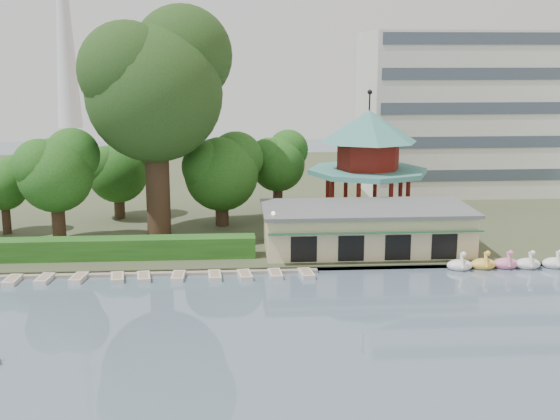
{
  "coord_description": "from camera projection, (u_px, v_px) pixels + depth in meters",
  "views": [
    {
      "loc": [
        -1.88,
        -38.36,
        17.45
      ],
      "look_at": [
        2.0,
        18.0,
        5.0
      ],
      "focal_mm": 45.0,
      "sensor_mm": 36.0,
      "label": 1
    }
  ],
  "objects": [
    {
      "name": "boathouse",
      "position": [
        366.0,
        228.0,
        62.82
      ],
      "size": [
        18.6,
        9.39,
        3.9
      ],
      "color": "beige",
      "rests_on": "shore"
    },
    {
      "name": "dock",
      "position": [
        110.0,
        273.0,
        57.18
      ],
      "size": [
        34.0,
        1.6,
        0.24
      ],
      "primitive_type": "cube",
      "color": "gray",
      "rests_on": "ground"
    },
    {
      "name": "shore",
      "position": [
        247.0,
        190.0,
        91.87
      ],
      "size": [
        220.0,
        70.0,
        0.4
      ],
      "primitive_type": "cube",
      "color": "#424930",
      "rests_on": "ground"
    },
    {
      "name": "pavilion",
      "position": [
        368.0,
        155.0,
        71.62
      ],
      "size": [
        12.4,
        12.4,
        13.5
      ],
      "color": "beige",
      "rests_on": "shore"
    },
    {
      "name": "big_tree",
      "position": [
        156.0,
        82.0,
        64.89
      ],
      "size": [
        13.96,
        13.01,
        21.85
      ],
      "color": "#3A281C",
      "rests_on": "shore"
    },
    {
      "name": "moored_rowboats",
      "position": [
        114.0,
        278.0,
        55.77
      ],
      "size": [
        31.92,
        2.64,
        0.36
      ],
      "color": "beige",
      "rests_on": "ground"
    },
    {
      "name": "hedge",
      "position": [
        80.0,
        249.0,
        59.94
      ],
      "size": [
        30.0,
        2.0,
        1.8
      ],
      "primitive_type": "cube",
      "color": "#265A1B",
      "rests_on": "shore"
    },
    {
      "name": "office_building",
      "position": [
        504.0,
        118.0,
        89.09
      ],
      "size": [
        38.0,
        18.0,
        20.0
      ],
      "color": "silver",
      "rests_on": "shore"
    },
    {
      "name": "small_trees",
      "position": [
        127.0,
        170.0,
        69.44
      ],
      "size": [
        39.49,
        16.7,
        10.61
      ],
      "color": "#3A281C",
      "rests_on": "shore"
    },
    {
      "name": "ground_plane",
      "position": [
        267.0,
        359.0,
        41.25
      ],
      "size": [
        220.0,
        220.0,
        0.0
      ],
      "primitive_type": "plane",
      "color": "slate",
      "rests_on": "ground"
    },
    {
      "name": "embankment",
      "position": [
        257.0,
        269.0,
        58.08
      ],
      "size": [
        220.0,
        0.6,
        0.3
      ],
      "primitive_type": "cube",
      "color": "gray",
      "rests_on": "ground"
    },
    {
      "name": "lamp_post",
      "position": [
        273.0,
        227.0,
        59.15
      ],
      "size": [
        0.36,
        0.36,
        4.28
      ],
      "color": "black",
      "rests_on": "shore"
    }
  ]
}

